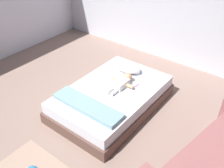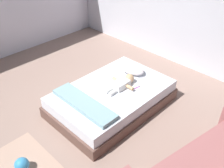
{
  "view_description": "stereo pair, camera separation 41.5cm",
  "coord_description": "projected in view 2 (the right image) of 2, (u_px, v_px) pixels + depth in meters",
  "views": [
    {
      "loc": [
        2.19,
        -1.87,
        2.83
      ],
      "look_at": [
        0.1,
        0.84,
        0.48
      ],
      "focal_mm": 40.79,
      "sensor_mm": 36.0,
      "label": 1
    },
    {
      "loc": [
        2.5,
        -1.59,
        2.83
      ],
      "look_at": [
        0.1,
        0.84,
        0.48
      ],
      "focal_mm": 40.79,
      "sensor_mm": 36.0,
      "label": 2
    }
  ],
  "objects": [
    {
      "name": "blanket",
      "position": [
        84.0,
        104.0,
        3.84
      ],
      "size": [
        1.17,
        0.32,
        0.07
      ],
      "color": "#84A9B4",
      "rests_on": "bed"
    },
    {
      "name": "pillow",
      "position": [
        131.0,
        68.0,
        4.61
      ],
      "size": [
        0.54,
        0.32,
        0.16
      ],
      "color": "white",
      "rests_on": "bed"
    },
    {
      "name": "toy_ball",
      "position": [
        22.0,
        165.0,
        3.29
      ],
      "size": [
        0.19,
        0.19,
        0.19
      ],
      "primitive_type": "sphere",
      "color": "#3996D5",
      "rests_on": "rug"
    },
    {
      "name": "toothbrush",
      "position": [
        137.0,
        88.0,
        4.23
      ],
      "size": [
        0.04,
        0.16,
        0.02
      ],
      "color": "#AD3AAB",
      "rests_on": "bed"
    },
    {
      "name": "bed",
      "position": [
        112.0,
        98.0,
        4.32
      ],
      "size": [
        1.3,
        2.03,
        0.38
      ],
      "color": "brown",
      "rests_on": "ground_plane"
    },
    {
      "name": "ground_plane",
      "position": [
        70.0,
        128.0,
        3.99
      ],
      "size": [
        8.0,
        8.0,
        0.0
      ],
      "primitive_type": "plane",
      "color": "gray"
    },
    {
      "name": "baby",
      "position": [
        123.0,
        83.0,
        4.25
      ],
      "size": [
        0.46,
        0.6,
        0.16
      ],
      "color": "white",
      "rests_on": "bed"
    }
  ]
}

